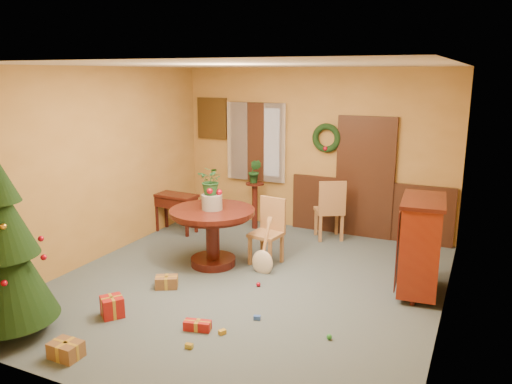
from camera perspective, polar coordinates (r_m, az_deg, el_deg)
The scene contains 21 objects.
room_envelope at distance 8.94m, azimuth 7.72°, elevation 2.46°, with size 5.50×5.50×5.50m.
dining_table at distance 7.39m, azimuth -4.99°, elevation -3.92°, with size 1.25×1.25×0.86m.
urn at distance 7.29m, azimuth -5.05°, elevation -1.14°, with size 0.30×0.30×0.22m, color slate.
centerpiece_plant at distance 7.21m, azimuth -5.10°, elevation 1.31°, with size 0.38×0.33×0.42m, color #1E4C23.
chair_near at distance 7.49m, azimuth 1.48°, elevation -4.19°, with size 0.48×0.48×0.99m.
chair_far at distance 8.58m, azimuth 8.49°, elevation -1.81°, with size 0.62×0.62×1.05m.
guitar at distance 7.14m, azimuth 0.75°, elevation -6.36°, with size 0.33×0.15×0.77m, color beige, non-canonical shape.
plant_stand at distance 9.11m, azimuth -0.14°, elevation -0.94°, with size 0.33×0.33×0.86m.
stand_plant at distance 8.99m, azimuth -0.14°, elevation 2.39°, with size 0.24×0.19×0.43m, color #19471E.
christmas_tree at distance 5.96m, azimuth -26.98°, elevation -5.60°, with size 1.03×1.03×2.13m.
writing_desk at distance 9.03m, azimuth -9.16°, elevation -1.32°, with size 0.81×0.43×0.70m.
sideboard at distance 6.74m, azimuth 18.29°, elevation -5.60°, with size 0.61×1.03×1.27m.
gift_a at distance 5.61m, azimuth -20.89°, elevation -16.50°, with size 0.32×0.23×0.17m.
gift_b at distance 6.26m, azimuth -16.11°, elevation -12.48°, with size 0.34×0.34×0.25m.
gift_c at distance 6.88m, azimuth -10.17°, elevation -10.09°, with size 0.35×0.32×0.16m.
gift_d at distance 5.81m, azimuth -6.71°, elevation -14.91°, with size 0.32×0.19×0.11m.
toy_a at distance 5.99m, azimuth 0.12°, elevation -14.17°, with size 0.08×0.05×0.05m, color #2A51B6.
toy_b at distance 5.66m, azimuth 8.37°, elevation -16.06°, with size 0.06×0.06×0.06m, color #248530.
toy_c at distance 5.71m, azimuth -3.87°, elevation -15.67°, with size 0.08×0.05×0.05m, color gold.
toy_d at distance 6.82m, azimuth 0.28°, elevation -10.52°, with size 0.06×0.06×0.06m, color #AE0B21.
toy_e at distance 5.49m, azimuth -7.65°, elevation -17.05°, with size 0.08×0.05×0.05m, color gold.
Camera 1 is at (2.80, -5.68, 2.81)m, focal length 35.00 mm.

